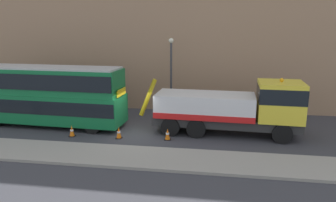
% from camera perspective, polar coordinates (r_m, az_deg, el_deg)
% --- Properties ---
extents(ground_plane, '(120.00, 120.00, 0.00)m').
position_cam_1_polar(ground_plane, '(20.94, -5.46, -5.48)').
color(ground_plane, '#38383D').
extents(near_kerb, '(60.00, 2.80, 0.15)m').
position_cam_1_polar(near_kerb, '(17.13, -8.96, -9.58)').
color(near_kerb, gray).
rests_on(near_kerb, ground_plane).
extents(building_facade, '(60.00, 1.50, 16.00)m').
position_cam_1_polar(building_facade, '(26.34, -2.20, 16.13)').
color(building_facade, '#9E7A5B').
rests_on(building_facade, ground_plane).
extents(recovery_tow_truck, '(10.20, 3.07, 3.67)m').
position_cam_1_polar(recovery_tow_truck, '(20.34, 11.55, -1.07)').
color(recovery_tow_truck, '#2D2D2D').
rests_on(recovery_tow_truck, ground_plane).
extents(double_decker_bus, '(11.13, 3.08, 4.06)m').
position_cam_1_polar(double_decker_bus, '(23.31, -21.11, 1.27)').
color(double_decker_bus, '#146B38').
rests_on(double_decker_bus, ground_plane).
extents(traffic_cone_near_bus, '(0.36, 0.36, 0.72)m').
position_cam_1_polar(traffic_cone_near_bus, '(20.79, -16.68, -5.13)').
color(traffic_cone_near_bus, orange).
rests_on(traffic_cone_near_bus, ground_plane).
extents(traffic_cone_midway, '(0.36, 0.36, 0.72)m').
position_cam_1_polar(traffic_cone_midway, '(19.80, -8.72, -5.62)').
color(traffic_cone_midway, orange).
rests_on(traffic_cone_midway, ground_plane).
extents(traffic_cone_near_truck, '(0.36, 0.36, 0.72)m').
position_cam_1_polar(traffic_cone_near_truck, '(19.32, -0.08, -5.94)').
color(traffic_cone_near_truck, orange).
rests_on(traffic_cone_near_truck, ground_plane).
extents(street_lamp, '(0.36, 0.36, 5.83)m').
position_cam_1_polar(street_lamp, '(24.08, 0.55, 5.48)').
color(street_lamp, '#38383D').
rests_on(street_lamp, ground_plane).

